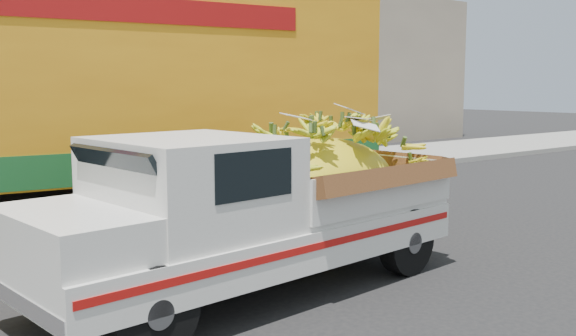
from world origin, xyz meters
TOP-DOWN VIEW (x-y plane):
  - ground at (0.00, 0.00)m, footprint 100.00×100.00m
  - curb at (0.00, 7.15)m, footprint 60.00×0.25m
  - building_right at (14.00, 16.15)m, footprint 14.00×6.00m
  - pickup_truck at (1.35, 0.83)m, footprint 5.31×2.39m

SIDE VIEW (x-z plane):
  - ground at x=0.00m, z-range 0.00..0.00m
  - curb at x=0.00m, z-range 0.00..0.15m
  - pickup_truck at x=1.35m, z-range 0.07..1.87m
  - building_right at x=14.00m, z-range 0.00..6.00m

